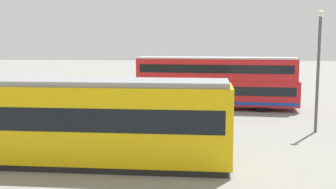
{
  "coord_description": "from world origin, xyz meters",
  "views": [
    {
      "loc": [
        -1.63,
        28.22,
        4.98
      ],
      "look_at": [
        0.42,
        3.04,
        1.74
      ],
      "focal_mm": 44.47,
      "sensor_mm": 36.0,
      "label": 1
    }
  ],
  "objects_px": {
    "pedestrian_crossing": "(205,120)",
    "info_sign": "(61,96)",
    "pedestrian_near_railing": "(115,116)",
    "street_lamp": "(318,62)",
    "tram_yellow": "(51,120)",
    "double_decker_bus": "(216,82)"
  },
  "relations": [
    {
      "from": "pedestrian_crossing",
      "to": "info_sign",
      "type": "distance_m",
      "value": 9.37
    },
    {
      "from": "pedestrian_near_railing",
      "to": "street_lamp",
      "type": "distance_m",
      "value": 11.37
    },
    {
      "from": "tram_yellow",
      "to": "pedestrian_crossing",
      "type": "xyz_separation_m",
      "value": [
        -6.27,
        -4.59,
        -0.77
      ]
    },
    {
      "from": "tram_yellow",
      "to": "street_lamp",
      "type": "height_order",
      "value": "street_lamp"
    },
    {
      "from": "info_sign",
      "to": "double_decker_bus",
      "type": "bearing_deg",
      "value": -145.03
    },
    {
      "from": "tram_yellow",
      "to": "pedestrian_near_railing",
      "type": "relative_size",
      "value": 8.17
    },
    {
      "from": "pedestrian_near_railing",
      "to": "info_sign",
      "type": "bearing_deg",
      "value": -35.75
    },
    {
      "from": "pedestrian_near_railing",
      "to": "street_lamp",
      "type": "relative_size",
      "value": 0.27
    },
    {
      "from": "pedestrian_crossing",
      "to": "street_lamp",
      "type": "distance_m",
      "value": 7.13
    },
    {
      "from": "pedestrian_crossing",
      "to": "info_sign",
      "type": "bearing_deg",
      "value": -22.01
    },
    {
      "from": "double_decker_bus",
      "to": "pedestrian_near_railing",
      "type": "height_order",
      "value": "double_decker_bus"
    },
    {
      "from": "info_sign",
      "to": "street_lamp",
      "type": "xyz_separation_m",
      "value": [
        -14.75,
        1.13,
        2.18
      ]
    },
    {
      "from": "double_decker_bus",
      "to": "tram_yellow",
      "type": "distance_m",
      "value": 16.34
    },
    {
      "from": "pedestrian_near_railing",
      "to": "info_sign",
      "type": "distance_m",
      "value": 4.82
    },
    {
      "from": "street_lamp",
      "to": "tram_yellow",
      "type": "bearing_deg",
      "value": 29.4
    },
    {
      "from": "tram_yellow",
      "to": "info_sign",
      "type": "relative_size",
      "value": 5.96
    },
    {
      "from": "pedestrian_crossing",
      "to": "info_sign",
      "type": "height_order",
      "value": "info_sign"
    },
    {
      "from": "double_decker_bus",
      "to": "pedestrian_crossing",
      "type": "distance_m",
      "value": 10.21
    },
    {
      "from": "double_decker_bus",
      "to": "info_sign",
      "type": "height_order",
      "value": "double_decker_bus"
    },
    {
      "from": "pedestrian_crossing",
      "to": "tram_yellow",
      "type": "bearing_deg",
      "value": 36.19
    },
    {
      "from": "pedestrian_crossing",
      "to": "double_decker_bus",
      "type": "bearing_deg",
      "value": -94.62
    },
    {
      "from": "double_decker_bus",
      "to": "pedestrian_near_railing",
      "type": "bearing_deg",
      "value": 59.23
    }
  ]
}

